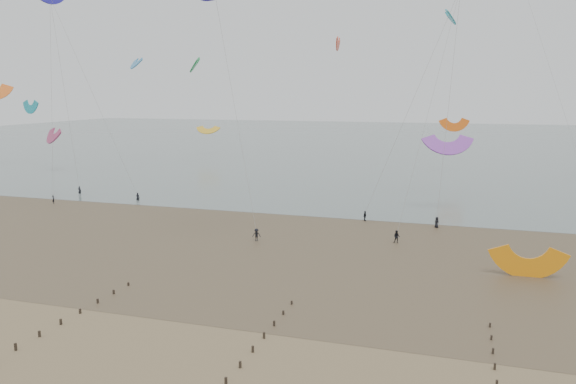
# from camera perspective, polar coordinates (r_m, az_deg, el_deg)

# --- Properties ---
(ground) EXTENTS (500.00, 500.00, 0.00)m
(ground) POSITION_cam_1_polar(r_m,az_deg,el_deg) (46.10, -9.11, -15.90)
(ground) COLOR brown
(ground) RESTS_ON ground
(sea_and_shore) EXTENTS (500.00, 665.00, 0.03)m
(sea_and_shore) POSITION_cam_1_polar(r_m,az_deg,el_deg) (77.61, -0.55, -4.92)
(sea_and_shore) COLOR #475654
(sea_and_shore) RESTS_ON ground
(kitesurfer_lead) EXTENTS (0.67, 0.66, 1.56)m
(kitesurfer_lead) POSITION_cam_1_polar(r_m,az_deg,el_deg) (111.12, -22.73, -0.72)
(kitesurfer_lead) COLOR black
(kitesurfer_lead) RESTS_ON ground
(kitesurfers) EXTENTS (115.13, 26.69, 1.85)m
(kitesurfers) POSITION_cam_1_polar(r_m,az_deg,el_deg) (86.63, 11.98, -2.96)
(kitesurfers) COLOR black
(kitesurfers) RESTS_ON ground
(grounded_kite) EXTENTS (7.02, 5.53, 3.81)m
(grounded_kite) POSITION_cam_1_polar(r_m,az_deg,el_deg) (68.06, 23.10, -7.93)
(grounded_kite) COLOR orange
(grounded_kite) RESTS_ON ground
(kites_airborne) EXTENTS (244.68, 126.70, 38.08)m
(kites_airborne) POSITION_cam_1_polar(r_m,az_deg,el_deg) (124.62, 5.48, 10.87)
(kites_airborne) COLOR purple
(kites_airborne) RESTS_ON ground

